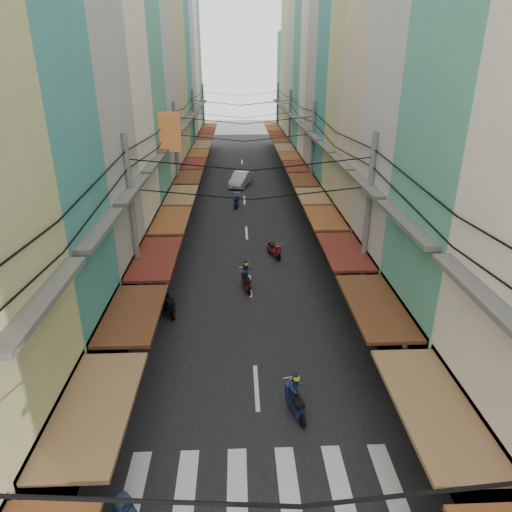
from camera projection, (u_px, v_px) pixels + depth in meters
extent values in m
plane|color=slate|center=(254.00, 355.00, 18.09)|extent=(160.00, 160.00, 0.00)
cube|color=black|center=(245.00, 207.00, 36.47)|extent=(10.00, 80.00, 0.02)
cube|color=gray|center=(163.00, 208.00, 36.22)|extent=(3.00, 80.00, 0.06)
cube|color=gray|center=(325.00, 206.00, 36.71)|extent=(3.00, 80.00, 0.06)
cube|color=silver|center=(135.00, 487.00, 12.43)|extent=(0.55, 2.40, 0.01)
cube|color=silver|center=(186.00, 485.00, 12.48)|extent=(0.55, 2.40, 0.01)
cube|color=silver|center=(237.00, 483.00, 12.54)|extent=(0.55, 2.40, 0.01)
cube|color=silver|center=(288.00, 481.00, 12.59)|extent=(0.55, 2.40, 0.01)
cube|color=silver|center=(338.00, 479.00, 12.64)|extent=(0.55, 2.40, 0.01)
cube|color=silver|center=(388.00, 478.00, 12.70)|extent=(0.55, 2.40, 0.01)
cube|color=black|center=(42.00, 453.00, 11.49)|extent=(1.20, 4.52, 3.20)
cube|color=brown|center=(94.00, 408.00, 11.00)|extent=(1.80, 4.33, 0.12)
cube|color=#595651|center=(44.00, 299.00, 9.80)|extent=(0.50, 4.23, 0.15)
cube|color=black|center=(93.00, 350.00, 15.63)|extent=(1.20, 4.13, 3.20)
cube|color=#562E18|center=(133.00, 313.00, 15.14)|extent=(1.80, 3.96, 0.12)
cube|color=#595651|center=(101.00, 229.00, 13.94)|extent=(0.50, 3.87, 0.15)
cube|color=#AEA89F|center=(29.00, 69.00, 16.41)|extent=(6.00, 5.14, 20.93)
cube|color=black|center=(124.00, 287.00, 19.97)|extent=(1.20, 4.94, 3.20)
cube|color=#5F2117|center=(156.00, 258.00, 19.48)|extent=(1.80, 4.73, 0.12)
cube|color=#595651|center=(133.00, 189.00, 18.28)|extent=(0.50, 4.63, 0.15)
cube|color=#F1E4CC|center=(80.00, 107.00, 21.73)|extent=(6.00, 4.95, 17.43)
cube|color=black|center=(145.00, 245.00, 24.61)|extent=(1.20, 4.75, 3.20)
cube|color=brown|center=(171.00, 220.00, 24.12)|extent=(1.80, 4.56, 0.12)
cube|color=#595651|center=(154.00, 164.00, 22.92)|extent=(0.50, 4.46, 0.15)
cube|color=#55A489|center=(109.00, 110.00, 26.52)|extent=(6.00, 4.99, 16.32)
cube|color=black|center=(159.00, 216.00, 29.18)|extent=(1.20, 4.80, 3.20)
cube|color=brown|center=(181.00, 195.00, 28.69)|extent=(1.80, 4.60, 0.12)
cube|color=#595651|center=(167.00, 147.00, 27.49)|extent=(0.50, 4.50, 0.15)
cube|color=beige|center=(121.00, 50.00, 29.67)|extent=(6.00, 4.65, 22.87)
cube|color=black|center=(169.00, 196.00, 33.61)|extent=(1.20, 4.46, 3.20)
cube|color=#562E18|center=(189.00, 177.00, 33.12)|extent=(1.80, 4.27, 0.12)
cube|color=#595651|center=(177.00, 135.00, 31.92)|extent=(0.50, 4.18, 0.15)
cube|color=beige|center=(137.00, 68.00, 34.51)|extent=(6.00, 4.89, 20.58)
cube|color=black|center=(177.00, 181.00, 38.00)|extent=(1.20, 4.70, 3.20)
cube|color=#5F2117|center=(194.00, 164.00, 37.51)|extent=(1.80, 4.50, 0.12)
cube|color=#595651|center=(184.00, 126.00, 36.31)|extent=(0.50, 4.40, 0.15)
cube|color=#C0BE78|center=(150.00, 81.00, 39.25)|extent=(6.00, 4.52, 18.44)
cube|color=black|center=(183.00, 169.00, 42.33)|extent=(1.20, 4.34, 3.20)
cube|color=brown|center=(198.00, 153.00, 41.83)|extent=(1.80, 4.16, 0.12)
cube|color=#595651|center=(189.00, 119.00, 40.64)|extent=(0.50, 4.07, 0.15)
cube|color=teal|center=(157.00, 67.00, 43.29)|extent=(6.00, 5.20, 20.63)
cube|color=black|center=(188.00, 158.00, 46.79)|extent=(1.20, 4.99, 3.20)
cube|color=brown|center=(202.00, 145.00, 46.30)|extent=(1.80, 4.78, 0.12)
cube|color=#595651|center=(194.00, 114.00, 45.10)|extent=(0.50, 4.68, 0.15)
cube|color=#AEA89F|center=(164.00, 50.00, 47.35)|extent=(6.00, 4.94, 23.70)
cube|color=black|center=(192.00, 150.00, 51.45)|extent=(1.20, 4.74, 3.20)
cube|color=#562E18|center=(205.00, 137.00, 50.96)|extent=(1.80, 4.55, 0.12)
cube|color=#595651|center=(198.00, 109.00, 49.76)|extent=(0.50, 4.45, 0.15)
cube|color=#F1E4CC|center=(171.00, 64.00, 52.40)|extent=(6.00, 4.96, 21.12)
cube|color=black|center=(196.00, 143.00, 56.00)|extent=(1.20, 4.76, 3.20)
cube|color=#5F2117|center=(208.00, 131.00, 55.51)|extent=(1.80, 4.56, 0.12)
cube|color=#595651|center=(201.00, 105.00, 54.31)|extent=(0.50, 4.46, 0.15)
cube|color=#55A489|center=(176.00, 69.00, 57.24)|extent=(6.00, 5.04, 19.90)
cube|color=black|center=(199.00, 137.00, 60.60)|extent=(1.20, 4.84, 3.20)
cube|color=brown|center=(210.00, 126.00, 60.11)|extent=(1.80, 4.64, 0.12)
cube|color=#595651|center=(204.00, 102.00, 58.91)|extent=(0.50, 4.54, 0.15)
cube|color=#4F2A12|center=(170.00, 132.00, 26.22)|extent=(1.20, 0.40, 2.20)
cube|color=black|center=(483.00, 448.00, 11.65)|extent=(1.20, 4.78, 3.20)
cube|color=brown|center=(433.00, 406.00, 11.05)|extent=(1.80, 4.58, 0.12)
cube|color=#595651|center=(484.00, 296.00, 9.90)|extent=(0.50, 4.48, 0.15)
cube|color=black|center=(413.00, 339.00, 16.25)|extent=(1.20, 4.83, 3.20)
cube|color=#562E18|center=(375.00, 305.00, 15.65)|extent=(1.80, 4.63, 0.12)
cube|color=#595651|center=(405.00, 222.00, 14.50)|extent=(0.50, 4.53, 0.15)
cube|color=beige|center=(461.00, 58.00, 17.25)|extent=(6.00, 4.79, 21.66)
cube|color=black|center=(374.00, 279.00, 20.77)|extent=(1.20, 4.60, 3.20)
cube|color=#5F2117|center=(344.00, 251.00, 20.16)|extent=(1.80, 4.41, 0.12)
cube|color=#595651|center=(365.00, 184.00, 19.01)|extent=(0.50, 4.31, 0.15)
cube|color=beige|center=(415.00, 70.00, 21.71)|extent=(6.00, 4.52, 20.74)
cube|color=black|center=(350.00, 242.00, 25.05)|extent=(1.20, 4.34, 3.20)
cube|color=brown|center=(325.00, 218.00, 24.45)|extent=(1.80, 4.16, 0.12)
cube|color=#595651|center=(341.00, 162.00, 23.30)|extent=(0.50, 4.07, 0.15)
cube|color=#C0BE78|center=(381.00, 129.00, 26.98)|extent=(6.00, 4.12, 14.13)
cube|color=black|center=(335.00, 217.00, 29.03)|extent=(1.20, 3.96, 3.20)
cube|color=brown|center=(312.00, 196.00, 28.42)|extent=(1.80, 3.79, 0.12)
cube|color=#595651|center=(326.00, 147.00, 27.27)|extent=(0.50, 3.71, 0.15)
cube|color=teal|center=(365.00, 93.00, 30.20)|extent=(6.00, 4.40, 17.68)
cube|color=black|center=(323.00, 199.00, 32.95)|extent=(1.20, 4.23, 3.20)
cube|color=#562E18|center=(303.00, 180.00, 32.34)|extent=(1.80, 4.05, 0.12)
cube|color=#595651|center=(314.00, 137.00, 31.19)|extent=(0.50, 3.96, 0.15)
cube|color=#AEA89F|center=(352.00, 53.00, 33.40)|extent=(6.00, 4.64, 22.59)
cube|color=black|center=(313.00, 184.00, 37.10)|extent=(1.20, 4.45, 3.20)
cube|color=#5F2117|center=(295.00, 167.00, 36.50)|extent=(1.80, 4.26, 0.12)
cube|color=#595651|center=(305.00, 128.00, 35.35)|extent=(0.50, 4.17, 0.15)
cube|color=#F1E4CC|center=(339.00, 63.00, 37.63)|extent=(6.00, 4.00, 21.25)
cube|color=black|center=(306.00, 172.00, 41.07)|extent=(1.20, 3.84, 3.20)
cube|color=brown|center=(290.00, 156.00, 40.47)|extent=(1.80, 3.68, 0.12)
cube|color=#595651|center=(298.00, 121.00, 39.32)|extent=(0.50, 3.60, 0.15)
cube|color=#55A489|center=(329.00, 57.00, 41.56)|extent=(6.00, 5.01, 22.33)
cube|color=black|center=(299.00, 162.00, 45.22)|extent=(1.20, 4.81, 3.20)
cube|color=brown|center=(284.00, 148.00, 44.61)|extent=(1.80, 4.61, 0.12)
cube|color=#595651|center=(292.00, 116.00, 43.46)|extent=(0.50, 4.51, 0.15)
cube|color=beige|center=(319.00, 71.00, 46.68)|extent=(6.00, 5.00, 19.71)
cube|color=black|center=(293.00, 153.00, 49.82)|extent=(1.20, 4.80, 3.20)
cube|color=#562E18|center=(280.00, 140.00, 49.21)|extent=(1.80, 4.60, 0.12)
cube|color=#595651|center=(287.00, 111.00, 48.06)|extent=(0.50, 4.50, 0.15)
cube|color=beige|center=(312.00, 84.00, 51.52)|extent=(6.00, 4.32, 16.86)
cube|color=black|center=(289.00, 146.00, 54.10)|extent=(1.20, 4.15, 3.20)
cube|color=#5F2117|center=(276.00, 134.00, 53.50)|extent=(1.80, 3.97, 0.12)
cube|color=#595651|center=(282.00, 107.00, 52.35)|extent=(0.50, 3.89, 0.15)
cube|color=#C0BE78|center=(307.00, 69.00, 54.89)|extent=(6.00, 4.33, 19.96)
cube|color=black|center=(285.00, 140.00, 58.08)|extent=(1.20, 4.16, 3.20)
cube|color=brown|center=(274.00, 129.00, 57.47)|extent=(1.80, 3.99, 0.12)
cube|color=#595651|center=(279.00, 104.00, 56.32)|extent=(0.50, 3.90, 0.15)
cube|color=teal|center=(301.00, 91.00, 60.22)|extent=(6.00, 4.88, 14.34)
cube|color=black|center=(282.00, 135.00, 62.31)|extent=(1.20, 4.68, 3.20)
cube|color=brown|center=(271.00, 124.00, 61.71)|extent=(1.80, 4.49, 0.12)
cube|color=#595651|center=(276.00, 101.00, 60.56)|extent=(0.50, 4.39, 0.15)
cylinder|color=slate|center=(135.00, 233.00, 19.06)|extent=(0.26, 0.26, 8.20)
cylinder|color=slate|center=(366.00, 230.00, 19.43)|extent=(0.26, 0.26, 8.20)
cylinder|color=slate|center=(177.00, 162.00, 32.85)|extent=(0.26, 0.26, 8.20)
cylinder|color=slate|center=(312.00, 160.00, 33.22)|extent=(0.26, 0.26, 8.20)
cylinder|color=slate|center=(194.00, 132.00, 46.64)|extent=(0.26, 0.26, 8.20)
cylinder|color=slate|center=(290.00, 132.00, 47.01)|extent=(0.26, 0.26, 8.20)
cylinder|color=slate|center=(204.00, 116.00, 60.43)|extent=(0.26, 0.26, 8.20)
cylinder|color=slate|center=(277.00, 116.00, 60.81)|extent=(0.26, 0.26, 8.20)
imported|color=silver|center=(241.00, 186.00, 42.81)|extent=(4.88, 2.98, 1.61)
imported|color=black|center=(476.00, 401.00, 15.62)|extent=(1.59, 1.06, 1.02)
cylinder|color=black|center=(171.00, 301.00, 21.59)|extent=(0.10, 0.52, 0.52)
cylinder|color=black|center=(167.00, 315.00, 20.39)|extent=(0.10, 0.52, 0.52)
cube|color=black|center=(169.00, 305.00, 20.93)|extent=(0.34, 1.15, 0.28)
cube|color=black|center=(168.00, 302.00, 20.58)|extent=(0.32, 0.55, 0.18)
cube|color=black|center=(170.00, 295.00, 21.34)|extent=(0.30, 0.28, 0.55)
imported|color=#1F2C49|center=(169.00, 302.00, 20.88)|extent=(0.53, 0.38, 1.33)
sphere|color=yellow|center=(167.00, 283.00, 20.48)|extent=(0.28, 0.28, 0.28)
cylinder|color=black|center=(293.00, 396.00, 15.49)|extent=(0.09, 0.47, 0.47)
cylinder|color=black|center=(297.00, 421.00, 14.42)|extent=(0.09, 0.47, 0.47)
cube|color=navy|center=(295.00, 405.00, 14.90)|extent=(0.30, 1.03, 0.25)
cube|color=black|center=(296.00, 403.00, 14.59)|extent=(0.29, 0.49, 0.16)
cube|color=navy|center=(294.00, 389.00, 15.27)|extent=(0.27, 0.25, 0.49)
imported|color=#1F2C49|center=(295.00, 402.00, 14.86)|extent=(0.47, 0.34, 1.19)
sphere|color=yellow|center=(296.00, 379.00, 14.50)|extent=(0.25, 0.25, 0.25)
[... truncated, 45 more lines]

